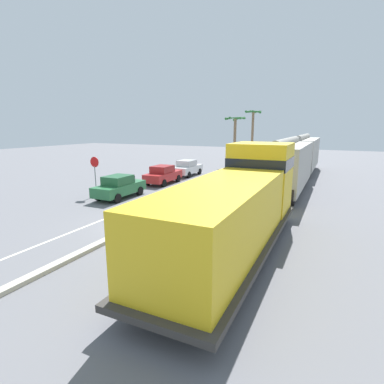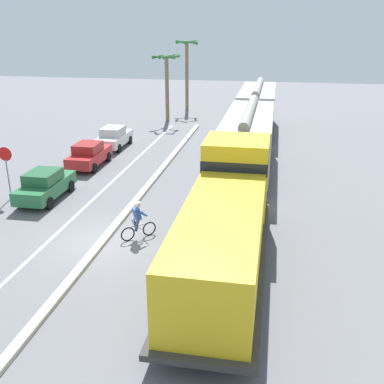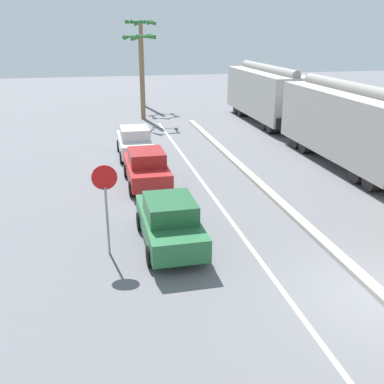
{
  "view_description": "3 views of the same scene",
  "coord_description": "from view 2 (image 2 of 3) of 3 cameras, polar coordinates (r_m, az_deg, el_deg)",
  "views": [
    {
      "loc": [
        8.79,
        -12.35,
        4.99
      ],
      "look_at": [
        1.81,
        2.25,
        1.45
      ],
      "focal_mm": 28.0,
      "sensor_mm": 36.0,
      "label": 1
    },
    {
      "loc": [
        7.01,
        -16.62,
        8.92
      ],
      "look_at": [
        3.62,
        1.67,
        1.95
      ],
      "focal_mm": 42.0,
      "sensor_mm": 36.0,
      "label": 2
    },
    {
      "loc": [
        -6.97,
        -8.78,
        6.63
      ],
      "look_at": [
        -3.77,
        6.1,
        1.07
      ],
      "focal_mm": 42.0,
      "sensor_mm": 36.0,
      "label": 3
    }
  ],
  "objects": [
    {
      "name": "ground_plane",
      "position": [
        20.12,
        -11.14,
        -6.19
      ],
      "size": [
        120.0,
        120.0,
        0.0
      ],
      "primitive_type": "plane",
      "color": "slate"
    },
    {
      "name": "median_curb",
      "position": [
        25.27,
        -6.29,
        -0.06
      ],
      "size": [
        0.36,
        36.0,
        0.16
      ],
      "primitive_type": "cube",
      "color": "#B2AD9E",
      "rests_on": "ground"
    },
    {
      "name": "lane_stripe",
      "position": [
        26.07,
        -11.35,
        0.13
      ],
      "size": [
        0.14,
        36.0,
        0.01
      ],
      "primitive_type": "cube",
      "color": "silver",
      "rests_on": "ground"
    },
    {
      "name": "locomotive",
      "position": [
        17.32,
        4.45,
        -3.82
      ],
      "size": [
        3.1,
        11.61,
        4.2
      ],
      "color": "gold",
      "rests_on": "ground"
    },
    {
      "name": "hopper_car_lead",
      "position": [
        28.73,
        7.16,
        6.61
      ],
      "size": [
        2.9,
        10.6,
        4.18
      ],
      "color": "#A6A39B",
      "rests_on": "ground"
    },
    {
      "name": "hopper_car_middle",
      "position": [
        40.08,
        8.27,
        10.51
      ],
      "size": [
        2.9,
        10.6,
        4.18
      ],
      "color": "#A6A49C",
      "rests_on": "ground"
    },
    {
      "name": "parked_car_green",
      "position": [
        25.37,
        -18.16,
        0.85
      ],
      "size": [
        1.87,
        4.22,
        1.62
      ],
      "color": "#286B3D",
      "rests_on": "ground"
    },
    {
      "name": "parked_car_red",
      "position": [
        30.57,
        -12.94,
        4.65
      ],
      "size": [
        1.86,
        4.21,
        1.62
      ],
      "color": "red",
      "rests_on": "ground"
    },
    {
      "name": "parked_car_white",
      "position": [
        35.04,
        -9.9,
        6.87
      ],
      "size": [
        1.84,
        4.2,
        1.62
      ],
      "color": "silver",
      "rests_on": "ground"
    },
    {
      "name": "cyclist",
      "position": [
        19.83,
        -6.89,
        -3.74
      ],
      "size": [
        1.29,
        1.21,
        1.71
      ],
      "color": "black",
      "rests_on": "ground"
    },
    {
      "name": "stop_sign",
      "position": [
        25.82,
        -22.52,
        3.45
      ],
      "size": [
        0.76,
        0.08,
        2.88
      ],
      "color": "gray",
      "rests_on": "ground"
    },
    {
      "name": "palm_tree_near",
      "position": [
        50.06,
        -0.68,
        16.66
      ],
      "size": [
        2.67,
        2.76,
        7.51
      ],
      "color": "#846647",
      "rests_on": "ground"
    },
    {
      "name": "palm_tree_far",
      "position": [
        44.12,
        -3.28,
        15.0
      ],
      "size": [
        2.53,
        2.6,
        6.44
      ],
      "color": "#846647",
      "rests_on": "ground"
    }
  ]
}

